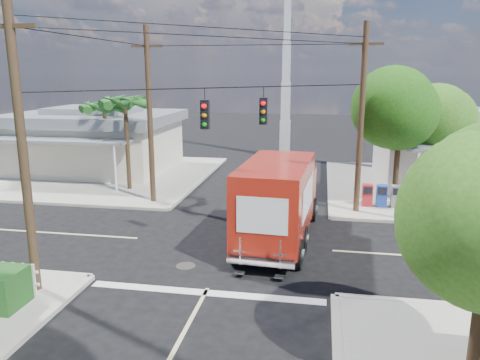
# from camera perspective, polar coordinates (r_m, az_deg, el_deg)

# --- Properties ---
(ground) EXTENTS (120.00, 120.00, 0.00)m
(ground) POSITION_cam_1_polar(r_m,az_deg,el_deg) (18.98, -1.05, -7.84)
(ground) COLOR black
(ground) RESTS_ON ground
(sidewalk_ne) EXTENTS (14.12, 14.12, 0.14)m
(sidewalk_ne) POSITION_cam_1_polar(r_m,az_deg,el_deg) (30.01, 24.10, -1.00)
(sidewalk_ne) COLOR #9F9A90
(sidewalk_ne) RESTS_ON ground
(sidewalk_nw) EXTENTS (14.12, 14.12, 0.14)m
(sidewalk_nw) POSITION_cam_1_polar(r_m,az_deg,el_deg) (32.39, -16.46, 0.58)
(sidewalk_nw) COLOR #9F9A90
(sidewalk_nw) RESTS_ON ground
(road_markings) EXTENTS (32.00, 32.00, 0.01)m
(road_markings) POSITION_cam_1_polar(r_m,az_deg,el_deg) (17.64, -1.98, -9.50)
(road_markings) COLOR beige
(road_markings) RESTS_ON ground
(building_ne) EXTENTS (11.80, 10.20, 4.50)m
(building_ne) POSITION_cam_1_polar(r_m,az_deg,el_deg) (31.06, 26.91, 3.41)
(building_ne) COLOR beige
(building_ne) RESTS_ON sidewalk_ne
(building_nw) EXTENTS (10.80, 10.20, 4.30)m
(building_nw) POSITION_cam_1_polar(r_m,az_deg,el_deg) (33.91, -17.23, 4.77)
(building_nw) COLOR beige
(building_nw) RESTS_ON sidewalk_nw
(radio_tower) EXTENTS (0.80, 0.80, 17.00)m
(radio_tower) POSITION_cam_1_polar(r_m,az_deg,el_deg) (37.53, 5.62, 11.28)
(radio_tower) COLOR silver
(radio_tower) RESTS_ON ground
(tree_ne_front) EXTENTS (4.21, 4.14, 6.66)m
(tree_ne_front) POSITION_cam_1_polar(r_m,az_deg,el_deg) (24.54, 19.01, 7.67)
(tree_ne_front) COLOR #422D1C
(tree_ne_front) RESTS_ON sidewalk_ne
(tree_ne_back) EXTENTS (3.77, 3.66, 5.82)m
(tree_ne_back) POSITION_cam_1_polar(r_m,az_deg,el_deg) (27.25, 23.66, 6.53)
(tree_ne_back) COLOR #422D1C
(tree_ne_back) RESTS_ON sidewalk_ne
(palm_nw_front) EXTENTS (3.01, 3.08, 5.59)m
(palm_nw_front) POSITION_cam_1_polar(r_m,az_deg,el_deg) (27.24, -13.84, 9.05)
(palm_nw_front) COLOR #422D1C
(palm_nw_front) RESTS_ON sidewalk_nw
(palm_nw_back) EXTENTS (3.01, 3.08, 5.19)m
(palm_nw_back) POSITION_cam_1_polar(r_m,az_deg,el_deg) (29.46, -16.23, 8.46)
(palm_nw_back) COLOR #422D1C
(palm_nw_back) RESTS_ON sidewalk_nw
(utility_poles) EXTENTS (12.00, 10.68, 9.00)m
(utility_poles) POSITION_cam_1_polar(r_m,az_deg,el_deg) (19.76, -4.76, 6.93)
(utility_poles) COLOR #473321
(utility_poles) RESTS_ON ground
(vending_boxes) EXTENTS (1.90, 0.50, 1.10)m
(vending_boxes) POSITION_cam_1_polar(r_m,az_deg,el_deg) (24.57, 16.88, -1.84)
(vending_boxes) COLOR #A81D22
(vending_boxes) RESTS_ON sidewalk_ne
(delivery_truck) EXTENTS (2.98, 7.97, 3.39)m
(delivery_truck) POSITION_cam_1_polar(r_m,az_deg,el_deg) (18.95, 4.77, -2.44)
(delivery_truck) COLOR black
(delivery_truck) RESTS_ON ground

